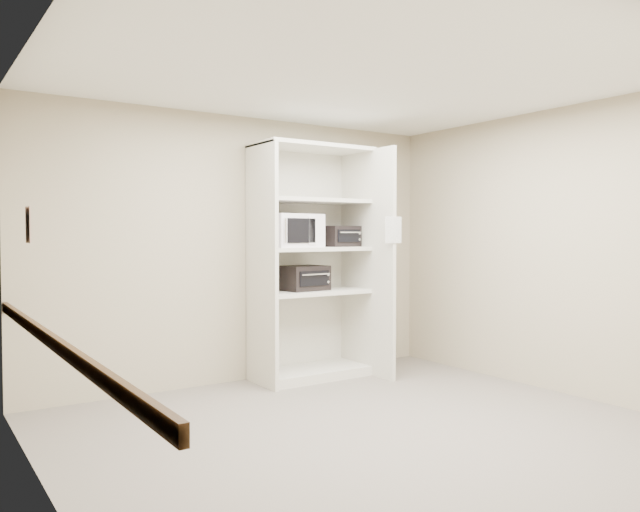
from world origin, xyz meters
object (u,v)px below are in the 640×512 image
shelving_unit (315,270)px  toaster_oven_lower (304,278)px  toaster_oven_upper (339,236)px  microwave (291,231)px

shelving_unit → toaster_oven_lower: bearing=170.3°
toaster_oven_lower → toaster_oven_upper: bearing=-8.2°
shelving_unit → toaster_oven_upper: (0.31, 0.01, 0.35)m
toaster_oven_lower → microwave: bearing=-174.0°
toaster_oven_upper → toaster_oven_lower: 0.62m
shelving_unit → toaster_oven_upper: 0.47m
microwave → toaster_oven_lower: (0.18, 0.04, -0.49)m
microwave → toaster_oven_lower: 0.52m
microwave → shelving_unit: bearing=-4.1°
shelving_unit → toaster_oven_lower: shelving_unit is taller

